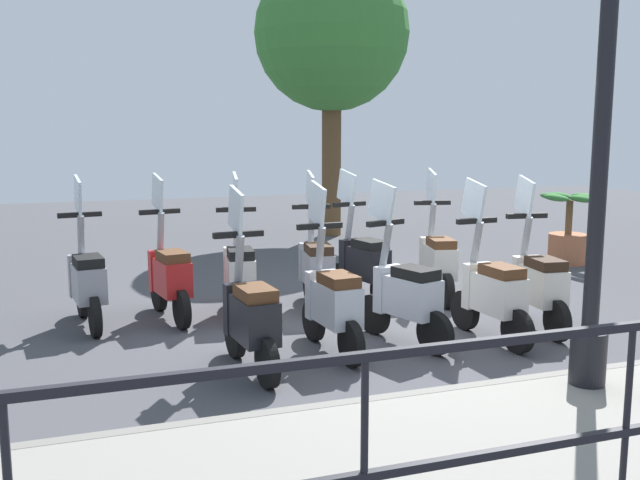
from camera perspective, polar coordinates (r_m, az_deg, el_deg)
ground_plane at (r=7.40m, az=4.20°, el=-6.93°), size 28.00×28.00×0.00m
promenade_walkway at (r=4.82m, az=19.74°, el=-15.50°), size 2.20×20.00×0.15m
lamp_post_near at (r=5.43m, az=21.65°, el=8.63°), size 0.26×0.90×4.30m
tree_distant at (r=13.46m, az=0.95°, el=16.07°), size 2.82×2.82×5.12m
potted_palm at (r=11.27m, az=19.23°, el=0.44°), size 1.06×0.66×1.05m
scooter_near_0 at (r=7.48m, az=16.99°, el=-3.32°), size 1.23×0.44×1.54m
scooter_near_1 at (r=6.99m, az=13.56°, el=-4.04°), size 1.23×0.44×1.54m
scooter_near_2 at (r=6.73m, az=6.77°, el=-4.34°), size 1.19×0.55×1.54m
scooter_near_3 at (r=6.43m, az=0.95°, el=-4.91°), size 1.23×0.44×1.54m
scooter_near_4 at (r=5.97m, az=-5.62°, el=-6.06°), size 1.23×0.44×1.54m
scooter_far_0 at (r=8.51m, az=9.36°, el=-1.57°), size 1.22×0.50×1.54m
scooter_far_1 at (r=8.29m, az=3.42°, el=-1.74°), size 1.22×0.50×1.54m
scooter_far_2 at (r=7.99m, az=-0.32°, el=-2.15°), size 1.23×0.44×1.54m
scooter_far_3 at (r=7.76m, az=-6.46°, el=-2.54°), size 1.23×0.44×1.54m
scooter_far_4 at (r=7.70m, az=-11.97°, el=-2.76°), size 1.23×0.47×1.54m
scooter_far_5 at (r=7.64m, az=-18.13°, el=-3.12°), size 1.23×0.44×1.54m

